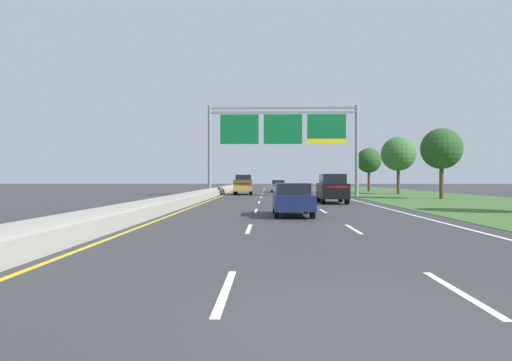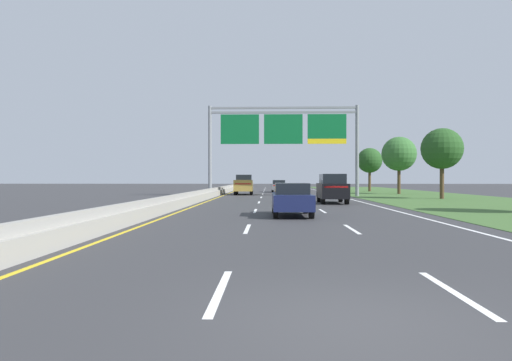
% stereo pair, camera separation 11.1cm
% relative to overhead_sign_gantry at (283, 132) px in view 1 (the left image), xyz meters
% --- Properties ---
extents(ground_plane, '(220.00, 220.00, 0.00)m').
position_rel_overhead_sign_gantry_xyz_m(ground_plane, '(-0.30, -5.03, -6.40)').
color(ground_plane, '#333335').
extents(lane_striping, '(11.96, 106.00, 0.01)m').
position_rel_overhead_sign_gantry_xyz_m(lane_striping, '(-0.30, -5.49, -6.39)').
color(lane_striping, white).
rests_on(lane_striping, ground).
extents(grass_verge_right, '(14.00, 110.00, 0.02)m').
position_rel_overhead_sign_gantry_xyz_m(grass_verge_right, '(13.65, -5.03, -6.39)').
color(grass_verge_right, '#3D602D').
rests_on(grass_verge_right, ground).
extents(median_barrier_concrete, '(0.60, 110.00, 0.85)m').
position_rel_overhead_sign_gantry_xyz_m(median_barrier_concrete, '(-6.90, -5.03, -6.05)').
color(median_barrier_concrete, '#99968E').
rests_on(median_barrier_concrete, ground).
extents(overhead_sign_gantry, '(15.06, 0.42, 9.08)m').
position_rel_overhead_sign_gantry_xyz_m(overhead_sign_gantry, '(0.00, 0.00, 0.00)').
color(overhead_sign_gantry, gray).
rests_on(overhead_sign_gantry, ground).
extents(pickup_truck_gold, '(2.13, 5.45, 2.20)m').
position_rel_overhead_sign_gantry_xyz_m(pickup_truck_gold, '(-4.23, 4.92, -5.32)').
color(pickup_truck_gold, '#A38438').
rests_on(pickup_truck_gold, ground).
extents(car_navy_centre_lane_sedan, '(1.86, 4.42, 1.57)m').
position_rel_overhead_sign_gantry_xyz_m(car_navy_centre_lane_sedan, '(-0.30, -23.82, -5.58)').
color(car_navy_centre_lane_sedan, '#161E47').
rests_on(car_navy_centre_lane_sedan, ground).
extents(car_black_right_lane_suv, '(1.99, 4.74, 2.11)m').
position_rel_overhead_sign_gantry_xyz_m(car_black_right_lane_suv, '(3.17, -12.48, -5.30)').
color(car_black_right_lane_suv, black).
rests_on(car_black_right_lane_suv, ground).
extents(car_grey_centre_lane_sedan, '(1.86, 4.42, 1.57)m').
position_rel_overhead_sign_gantry_xyz_m(car_grey_centre_lane_sedan, '(-0.18, 13.61, -5.58)').
color(car_grey_centre_lane_sedan, slate).
rests_on(car_grey_centre_lane_sedan, ground).
extents(roadside_tree_mid, '(3.56, 3.56, 6.17)m').
position_rel_overhead_sign_gantry_xyz_m(roadside_tree_mid, '(13.65, -5.44, -2.04)').
color(roadside_tree_mid, '#4C3823').
rests_on(roadside_tree_mid, ground).
extents(roadside_tree_far, '(3.90, 3.90, 6.54)m').
position_rel_overhead_sign_gantry_xyz_m(roadside_tree_far, '(13.38, 6.88, -1.83)').
color(roadside_tree_far, '#4C3823').
rests_on(roadside_tree_far, ground).
extents(roadside_tree_distant, '(3.41, 3.41, 5.96)m').
position_rel_overhead_sign_gantry_xyz_m(roadside_tree_distant, '(12.33, 17.41, -2.17)').
color(roadside_tree_distant, '#4C3823').
rests_on(roadside_tree_distant, ground).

